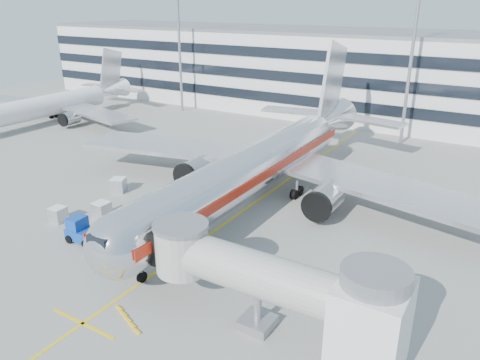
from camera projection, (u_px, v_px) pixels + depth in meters
The scene contains 15 objects.
ground at pixel (201, 240), 43.51m from camera, with size 180.00×180.00×0.00m, color gray.
lead_in_line at pixel (255, 203), 51.47m from camera, with size 0.25×70.00×0.01m, color yellow.
stop_bar at pixel (83, 323), 32.37m from camera, with size 6.00×0.25×0.01m, color yellow.
main_jet at pixel (263, 162), 51.31m from camera, with size 50.95×48.70×16.06m.
jet_bridge at pixel (281, 286), 29.83m from camera, with size 17.80×4.50×7.00m.
terminal at pixel (383, 75), 86.81m from camera, with size 150.00×24.25×15.60m.
light_mast_west at pixel (179, 34), 88.57m from camera, with size 2.40×1.20×25.45m.
light_mast_centre at pixel (413, 44), 67.67m from camera, with size 2.40×1.20×25.45m.
second_jet at pixel (52, 104), 84.60m from camera, with size 38.21×36.52×12.04m.
belt_loader at pixel (162, 228), 44.66m from camera, with size 4.51×2.41×2.10m.
baggage_tug at pixel (82, 231), 43.07m from camera, with size 3.22×2.19×2.33m.
cargo_container_left at pixel (102, 210), 47.94m from camera, with size 1.54×1.54×1.62m.
cargo_container_right at pixel (119, 185), 54.27m from camera, with size 2.02×2.02×1.65m.
cargo_container_front at pixel (58, 214), 47.04m from camera, with size 1.49×1.49×1.51m.
ramp_worker at pixel (152, 223), 45.05m from camera, with size 0.62×0.41×1.70m, color #D5FF1A.
Camera 1 is at (23.16, -31.01, 20.98)m, focal length 35.00 mm.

